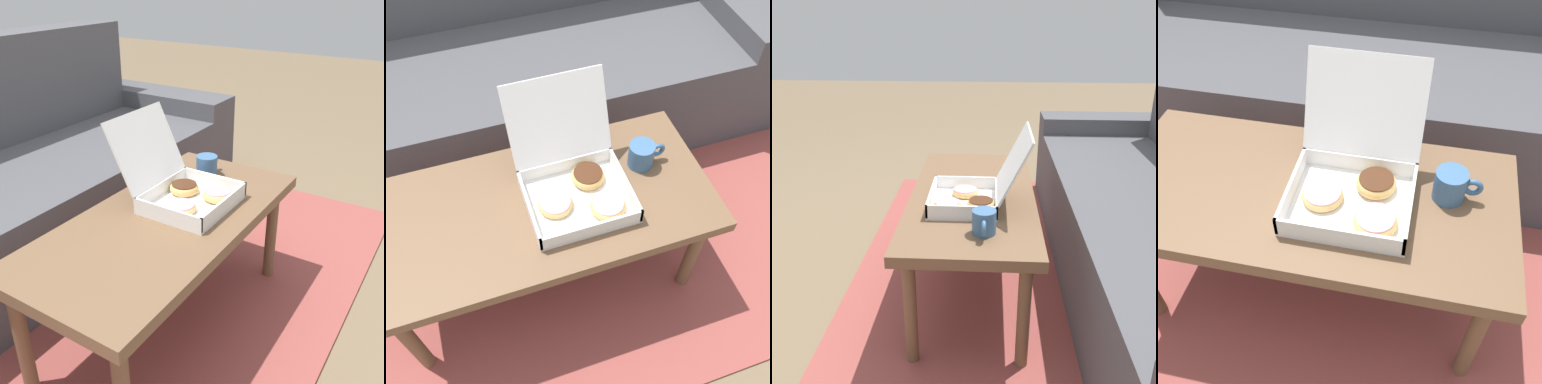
# 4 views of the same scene
# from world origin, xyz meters

# --- Properties ---
(ground_plane) EXTENTS (12.00, 12.00, 0.00)m
(ground_plane) POSITION_xyz_m (0.00, 0.00, 0.00)
(ground_plane) COLOR #756047
(area_rug) EXTENTS (2.59, 1.76, 0.01)m
(area_rug) POSITION_xyz_m (0.00, 0.30, 0.01)
(area_rug) COLOR #994742
(area_rug) RESTS_ON ground_plane
(couch) EXTENTS (2.47, 0.82, 0.91)m
(couch) POSITION_xyz_m (0.00, 0.82, 0.30)
(couch) COLOR #4C4C51
(couch) RESTS_ON ground_plane
(coffee_table) EXTENTS (1.05, 0.49, 0.45)m
(coffee_table) POSITION_xyz_m (0.00, -0.04, 0.40)
(coffee_table) COLOR brown
(coffee_table) RESTS_ON ground_plane
(pastry_box) EXTENTS (0.30, 0.37, 0.29)m
(pastry_box) POSITION_xyz_m (0.12, -0.03, 0.50)
(pastry_box) COLOR white
(pastry_box) RESTS_ON coffee_table
(coffee_mug) EXTENTS (0.12, 0.08, 0.08)m
(coffee_mug) POSITION_xyz_m (0.35, 0.01, 0.49)
(coffee_mug) COLOR #3D6693
(coffee_mug) RESTS_ON coffee_table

